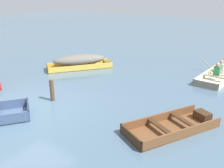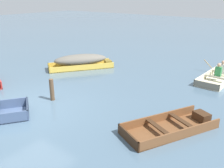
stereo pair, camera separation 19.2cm
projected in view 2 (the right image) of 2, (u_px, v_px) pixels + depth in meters
The scene contains 5 objects.
ground_plane at pixel (29, 108), 9.28m from camera, with size 80.00×80.00×0.00m, color slate.
skiff_wooden_brown_near_moored at pixel (173, 126), 7.77m from camera, with size 2.37×3.21×0.32m.
skiff_yellow_mid_moored at pixel (81, 61), 14.02m from camera, with size 2.92×3.53×0.81m.
rowboat_cream_with_crew at pixel (221, 74), 12.47m from camera, with size 2.39×3.61×0.89m.
mooring_post at pixel (52, 90), 9.81m from camera, with size 0.17×0.17×0.87m, color brown.
Camera 2 is at (7.56, -4.83, 4.01)m, focal length 40.00 mm.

